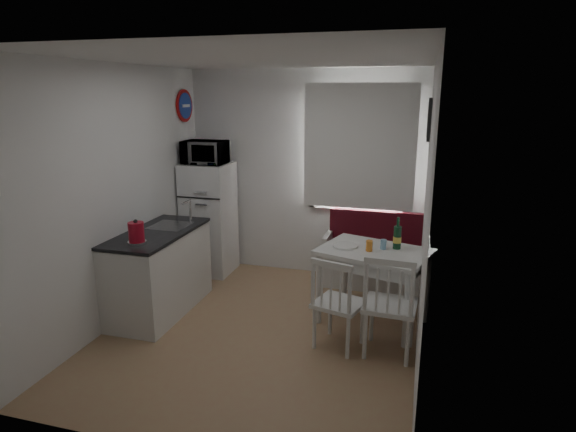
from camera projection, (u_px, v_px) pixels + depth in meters
name	position (u px, v px, depth m)	size (l,w,h in m)	color
floor	(261.00, 331.00, 4.82)	(3.00, 3.50, 0.02)	#A87B59
ceiling	(257.00, 59.00, 4.17)	(3.00, 3.50, 0.02)	white
wall_back	(304.00, 174.00, 6.12)	(3.00, 0.02, 2.60)	white
wall_front	(164.00, 269.00, 2.86)	(3.00, 0.02, 2.60)	white
wall_left	(120.00, 195.00, 4.89)	(0.02, 3.50, 2.60)	white
wall_right	(426.00, 215.00, 4.10)	(0.02, 3.50, 2.60)	white
window	(360.00, 151.00, 5.83)	(1.22, 0.06, 1.47)	silver
curtain	(359.00, 147.00, 5.75)	(1.35, 0.02, 1.50)	white
kitchen_counter	(160.00, 271.00, 5.16)	(0.62, 1.32, 1.16)	silver
wall_sign	(185.00, 106.00, 6.01)	(0.40, 0.40, 0.03)	#193798
picture_frame	(429.00, 119.00, 4.94)	(0.04, 0.52, 0.42)	black
bench	(376.00, 262.00, 5.90)	(1.26, 0.48, 0.90)	silver
dining_table	(374.00, 258.00, 4.83)	(1.22, 1.01, 0.79)	silver
chair_left	(338.00, 295.00, 4.32)	(0.51, 0.50, 0.48)	silver
chair_right	(390.00, 296.00, 4.18)	(0.48, 0.46, 0.52)	silver
fridge	(209.00, 219.00, 6.25)	(0.58, 0.58, 1.44)	white
microwave	(205.00, 152.00, 5.99)	(0.52, 0.36, 0.29)	white
kettle	(136.00, 232.00, 4.60)	(0.18, 0.18, 0.24)	#A80D20
wine_bottle	(398.00, 233.00, 4.80)	(0.08, 0.08, 0.33)	#143E23
drinking_glass_orange	(369.00, 246.00, 4.76)	(0.07, 0.07, 0.11)	orange
drinking_glass_blue	(383.00, 244.00, 4.82)	(0.06, 0.06, 0.10)	#7BAFD1
plate	(345.00, 246.00, 4.90)	(0.26, 0.26, 0.02)	white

